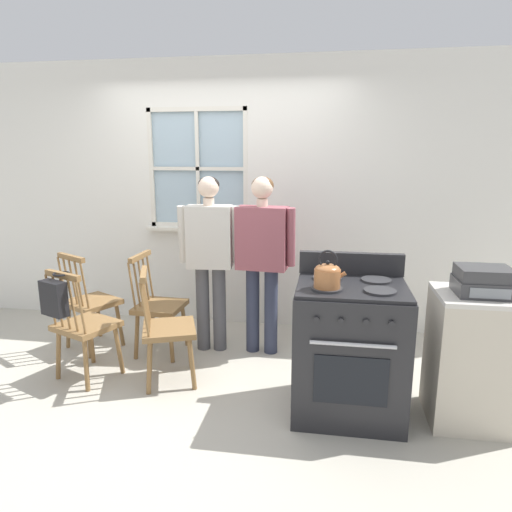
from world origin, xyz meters
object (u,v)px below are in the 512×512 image
at_px(chair_center_cluster, 90,303).
at_px(kettle, 327,275).
at_px(person_teen_center, 262,249).
at_px(chair_near_stove, 166,330).
at_px(stove, 349,348).
at_px(person_elderly_left, 210,249).
at_px(handbag, 54,297).
at_px(chair_by_window, 84,327).
at_px(side_counter, 474,358).
at_px(stereo, 484,281).
at_px(chair_near_wall, 158,307).
at_px(potted_plant, 198,220).

bearing_deg(chair_center_cluster, kettle, -172.85).
bearing_deg(person_teen_center, chair_near_stove, -129.39).
height_order(person_teen_center, stove, person_teen_center).
bearing_deg(person_elderly_left, stove, -40.78).
bearing_deg(person_elderly_left, handbag, -141.07).
bearing_deg(chair_near_stove, stove, -119.23).
relative_size(chair_by_window, kettle, 3.71).
height_order(chair_near_stove, stove, stove).
bearing_deg(side_counter, person_teen_center, 151.13).
relative_size(chair_center_cluster, chair_near_stove, 1.00).
bearing_deg(stove, stereo, -0.06).
bearing_deg(stereo, chair_near_wall, 163.82).
distance_m(person_teen_center, handbag, 1.71).
height_order(chair_center_cluster, person_teen_center, person_teen_center).
bearing_deg(chair_near_stove, chair_center_cluster, 40.60).
distance_m(potted_plant, side_counter, 2.84).
bearing_deg(chair_near_stove, handbag, 88.63).
distance_m(person_teen_center, stereo, 1.79).
relative_size(chair_near_wall, side_counter, 1.02).
relative_size(chair_near_stove, person_teen_center, 0.58).
bearing_deg(stove, person_teen_center, 130.12).
relative_size(chair_near_stove, stereo, 2.69).
height_order(chair_center_cluster, potted_plant, potted_plant).
height_order(chair_center_cluster, stove, stove).
xyz_separation_m(chair_center_cluster, stove, (2.32, -0.71, 0.04)).
relative_size(person_elderly_left, potted_plant, 5.99).
xyz_separation_m(person_elderly_left, person_teen_center, (0.47, 0.02, 0.01)).
distance_m(person_elderly_left, stove, 1.56).
height_order(chair_center_cluster, chair_near_stove, same).
height_order(stove, stereo, stove).
xyz_separation_m(kettle, side_counter, (0.98, 0.15, -0.57)).
bearing_deg(side_counter, chair_by_window, 177.19).
xyz_separation_m(chair_near_wall, kettle, (1.50, -0.85, 0.59)).
relative_size(stove, potted_plant, 4.09).
relative_size(chair_by_window, handbag, 2.98).
distance_m(person_elderly_left, potted_plant, 0.73).
bearing_deg(potted_plant, person_elderly_left, -65.94).
xyz_separation_m(chair_near_stove, person_elderly_left, (0.19, 0.65, 0.52)).
height_order(chair_near_stove, stereo, stereo).
xyz_separation_m(person_elderly_left, stove, (1.21, -0.86, -0.48)).
bearing_deg(handbag, stereo, 1.05).
relative_size(kettle, handbag, 0.80).
height_order(chair_by_window, chair_near_stove, same).
relative_size(chair_center_cluster, person_teen_center, 0.58).
xyz_separation_m(chair_by_window, handbag, (-0.09, -0.22, 0.31)).
xyz_separation_m(person_elderly_left, handbag, (-0.95, -0.92, -0.21)).
distance_m(chair_by_window, chair_near_stove, 0.67).
xyz_separation_m(person_teen_center, side_counter, (1.56, -0.86, -0.51)).
bearing_deg(person_teen_center, chair_near_wall, -165.02).
bearing_deg(kettle, chair_by_window, 171.22).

